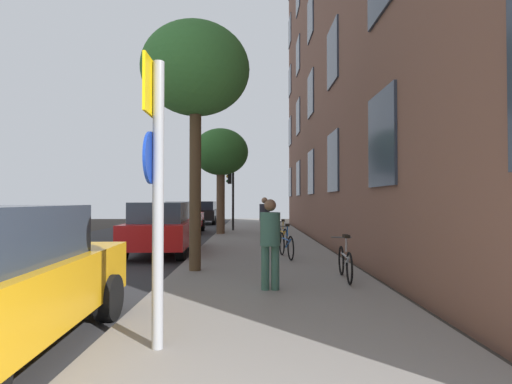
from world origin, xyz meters
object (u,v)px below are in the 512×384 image
Objects in this scene: traffic_light at (231,187)px; pedestrian_1 at (265,217)px; tree_near at (196,72)px; tree_far at (221,153)px; sign_post at (156,178)px; car_2 at (184,217)px; pedestrian_0 at (270,238)px; car_3 at (204,212)px; bicycle_0 at (345,262)px; bicycle_1 at (286,244)px; bicycle_2 at (282,235)px; car_1 at (162,228)px.

pedestrian_1 is (1.57, -6.39, -1.31)m from traffic_light.
tree_far is at bearing 91.17° from tree_near.
sign_post is 16.81m from car_2.
pedestrian_0 is at bearing -84.29° from traffic_light.
pedestrian_0 is 0.36× the size of car_3.
pedestrian_0 is (-1.53, -0.90, 0.56)m from bicycle_0.
sign_post reaches higher than pedestrian_1.
pedestrian_0 is at bearing -91.07° from pedestrian_1.
tree_far reaches higher than traffic_light.
sign_post reaches higher than bicycle_1.
car_3 is at bearing 103.55° from bicycle_1.
bicycle_0 is 13.97m from car_2.
pedestrian_1 is 0.39× the size of car_3.
bicycle_2 is at bearing 83.96° from pedestrian_0.
car_2 is (-2.41, -0.47, -1.55)m from traffic_light.
car_2 is (-2.49, 16.59, -1.09)m from sign_post.
traffic_light is 6.71m from pedestrian_1.
sign_post is at bearing -77.92° from car_1.
car_1 is (-3.73, 1.49, 0.36)m from bicycle_1.
sign_post is 17.07m from traffic_light.
bicycle_2 is at bearing 20.32° from car_1.
car_2 reaches higher than bicycle_0.
tree_near is 3.26× the size of bicycle_1.
sign_post is at bearing -106.19° from bicycle_1.
bicycle_0 is 7.13m from pedestrian_1.
bicycle_1 is (1.97, 6.77, -1.45)m from sign_post.
bicycle_0 is 0.38× the size of car_2.
sign_post reaches higher than car_2.
traffic_light is 2.90m from car_2.
traffic_light reaches higher than bicycle_0.
traffic_light is 0.76× the size of car_3.
bicycle_0 is at bearing 52.10° from sign_post.
pedestrian_0 is at bearing -98.81° from bicycle_1.
tree_far is (-0.20, 10.07, -0.68)m from tree_near.
traffic_light is at bearing 80.22° from tree_far.
bicycle_0 is (3.13, -1.10, -4.14)m from tree_near.
pedestrian_0 is 6.29m from car_1.
car_1 is at bearing -159.68° from bicycle_2.
sign_post is 15.01m from tree_far.
bicycle_0 is 3.21m from bicycle_1.
pedestrian_0 is 22.44m from car_3.
bicycle_2 reaches higher than bicycle_0.
traffic_light is 10.66m from bicycle_1.
traffic_light is 14.40m from pedestrian_0.
tree_far is 3.05× the size of bicycle_2.
sign_post is 8.51m from car_1.
bicycle_1 is at bearing 81.19° from pedestrian_0.
sign_post is at bearing -84.48° from car_3.
bicycle_0 is 1.86m from pedestrian_0.
pedestrian_1 is at bearing 82.02° from sign_post.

